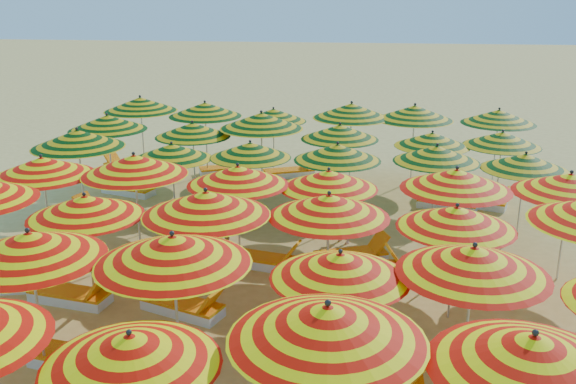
# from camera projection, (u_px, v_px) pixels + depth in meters

# --- Properties ---
(ground) EXTENTS (120.00, 120.00, 0.00)m
(ground) POSITION_uv_depth(u_px,v_px,m) (286.00, 262.00, 15.26)
(ground) COLOR #DEBB62
(ground) RESTS_ON ground
(umbrella_2) EXTENTS (2.82, 2.82, 2.37)m
(umbrella_2) POSITION_uv_depth(u_px,v_px,m) (130.00, 350.00, 7.78)
(umbrella_2) COLOR silver
(umbrella_2) RESTS_ON ground
(umbrella_3) EXTENTS (2.66, 2.66, 2.67)m
(umbrella_3) POSITION_uv_depth(u_px,v_px,m) (327.00, 323.00, 7.86)
(umbrella_3) COLOR silver
(umbrella_3) RESTS_ON ground
(umbrella_4) EXTENTS (3.15, 3.15, 2.58)m
(umbrella_4) POSITION_uv_depth(u_px,v_px,m) (533.00, 353.00, 7.38)
(umbrella_4) COLOR silver
(umbrella_4) RESTS_ON ground
(umbrella_7) EXTENTS (2.64, 2.64, 2.60)m
(umbrella_7) POSITION_uv_depth(u_px,v_px,m) (29.00, 246.00, 10.35)
(umbrella_7) COLOR silver
(umbrella_7) RESTS_ON ground
(umbrella_8) EXTENTS (2.95, 2.95, 2.66)m
(umbrella_8) POSITION_uv_depth(u_px,v_px,m) (173.00, 250.00, 10.06)
(umbrella_8) COLOR silver
(umbrella_8) RESTS_ON ground
(umbrella_9) EXTENTS (2.95, 2.95, 2.38)m
(umbrella_9) POSITION_uv_depth(u_px,v_px,m) (340.00, 266.00, 10.07)
(umbrella_9) COLOR silver
(umbrella_9) RESTS_ON ground
(umbrella_10) EXTENTS (2.98, 2.98, 2.54)m
(umbrella_10) POSITION_uv_depth(u_px,v_px,m) (474.00, 261.00, 9.92)
(umbrella_10) COLOR silver
(umbrella_10) RESTS_ON ground
(umbrella_13) EXTENTS (2.73, 2.73, 2.44)m
(umbrella_13) POSITION_uv_depth(u_px,v_px,m) (85.00, 206.00, 12.61)
(umbrella_13) COLOR silver
(umbrella_13) RESTS_ON ground
(umbrella_14) EXTENTS (2.55, 2.55, 2.64)m
(umbrella_14) POSITION_uv_depth(u_px,v_px,m) (206.00, 203.00, 12.24)
(umbrella_14) COLOR silver
(umbrella_14) RESTS_ON ground
(umbrella_15) EXTENTS (2.92, 2.92, 2.53)m
(umbrella_15) POSITION_uv_depth(u_px,v_px,m) (329.00, 206.00, 12.40)
(umbrella_15) COLOR silver
(umbrella_15) RESTS_ON ground
(umbrella_16) EXTENTS (2.58, 2.58, 2.40)m
(umbrella_16) POSITION_uv_depth(u_px,v_px,m) (456.00, 217.00, 12.09)
(umbrella_16) COLOR silver
(umbrella_16) RESTS_ON ground
(umbrella_18) EXTENTS (3.03, 3.03, 2.54)m
(umbrella_18) POSITION_uv_depth(u_px,v_px,m) (42.00, 167.00, 14.99)
(umbrella_18) COLOR silver
(umbrella_18) RESTS_ON ground
(umbrella_19) EXTENTS (2.97, 2.97, 2.63)m
(umbrella_19) POSITION_uv_depth(u_px,v_px,m) (134.00, 165.00, 14.86)
(umbrella_19) COLOR silver
(umbrella_19) RESTS_ON ground
(umbrella_20) EXTENTS (2.85, 2.85, 2.48)m
(umbrella_20) POSITION_uv_depth(u_px,v_px,m) (238.00, 175.00, 14.53)
(umbrella_20) COLOR silver
(umbrella_20) RESTS_ON ground
(umbrella_21) EXTENTS (2.74, 2.74, 2.39)m
(umbrella_21) POSITION_uv_depth(u_px,v_px,m) (329.00, 179.00, 14.49)
(umbrella_21) COLOR silver
(umbrella_21) RESTS_ON ground
(umbrella_22) EXTENTS (3.19, 3.19, 2.57)m
(umbrella_22) POSITION_uv_depth(u_px,v_px,m) (456.00, 179.00, 13.93)
(umbrella_22) COLOR silver
(umbrella_22) RESTS_ON ground
(umbrella_23) EXTENTS (3.04, 3.04, 2.55)m
(umbrella_23) POSITION_uv_depth(u_px,v_px,m) (570.00, 184.00, 13.70)
(umbrella_23) COLOR silver
(umbrella_23) RESTS_ON ground
(umbrella_24) EXTENTS (2.84, 2.84, 2.66)m
(umbrella_24) POSITION_uv_depth(u_px,v_px,m) (78.00, 139.00, 17.26)
(umbrella_24) COLOR silver
(umbrella_24) RESTS_ON ground
(umbrella_25) EXTENTS (2.57, 2.57, 2.31)m
(umbrella_25) POSITION_uv_depth(u_px,v_px,m) (172.00, 152.00, 17.18)
(umbrella_25) COLOR silver
(umbrella_25) RESTS_ON ground
(umbrella_26) EXTENTS (2.81, 2.81, 2.34)m
(umbrella_26) POSITION_uv_depth(u_px,v_px,m) (250.00, 150.00, 17.21)
(umbrella_26) COLOR silver
(umbrella_26) RESTS_ON ground
(umbrella_27) EXTENTS (2.72, 2.72, 2.43)m
(umbrella_27) POSITION_uv_depth(u_px,v_px,m) (338.00, 152.00, 16.67)
(umbrella_27) COLOR silver
(umbrella_27) RESTS_ON ground
(umbrella_28) EXTENTS (2.64, 2.64, 2.40)m
(umbrella_28) POSITION_uv_depth(u_px,v_px,m) (437.00, 154.00, 16.63)
(umbrella_28) COLOR silver
(umbrella_28) RESTS_ON ground
(umbrella_29) EXTENTS (2.23, 2.23, 2.33)m
(umbrella_29) POSITION_uv_depth(u_px,v_px,m) (525.00, 162.00, 16.12)
(umbrella_29) COLOR silver
(umbrella_29) RESTS_ON ground
(umbrella_30) EXTENTS (3.14, 3.14, 2.55)m
(umbrella_30) POSITION_uv_depth(u_px,v_px,m) (107.00, 123.00, 19.71)
(umbrella_30) COLOR silver
(umbrella_30) RESTS_ON ground
(umbrella_31) EXTENTS (2.65, 2.65, 2.42)m
(umbrella_31) POSITION_uv_depth(u_px,v_px,m) (193.00, 130.00, 19.28)
(umbrella_31) COLOR silver
(umbrella_31) RESTS_ON ground
(umbrella_32) EXTENTS (2.69, 2.69, 2.69)m
(umbrella_32) POSITION_uv_depth(u_px,v_px,m) (261.00, 121.00, 19.36)
(umbrella_32) COLOR silver
(umbrella_32) RESTS_ON ground
(umbrella_33) EXTENTS (2.73, 2.73, 2.44)m
(umbrella_33) POSITION_uv_depth(u_px,v_px,m) (340.00, 132.00, 18.89)
(umbrella_33) COLOR silver
(umbrella_33) RESTS_ON ground
(umbrella_34) EXTENTS (2.83, 2.83, 2.31)m
(umbrella_34) POSITION_uv_depth(u_px,v_px,m) (432.00, 140.00, 18.50)
(umbrella_34) COLOR silver
(umbrella_34) RESTS_ON ground
(umbrella_35) EXTENTS (2.77, 2.77, 2.35)m
(umbrella_35) POSITION_uv_depth(u_px,v_px,m) (502.00, 139.00, 18.38)
(umbrella_35) COLOR silver
(umbrella_35) RESTS_ON ground
(umbrella_36) EXTENTS (3.25, 3.25, 2.68)m
(umbrella_36) POSITION_uv_depth(u_px,v_px,m) (140.00, 104.00, 22.10)
(umbrella_36) COLOR silver
(umbrella_36) RESTS_ON ground
(umbrella_37) EXTENTS (3.11, 3.11, 2.61)m
(umbrella_37) POSITION_uv_depth(u_px,v_px,m) (205.00, 109.00, 21.52)
(umbrella_37) COLOR silver
(umbrella_37) RESTS_ON ground
(umbrella_38) EXTENTS (2.58, 2.58, 2.37)m
(umbrella_38) POSITION_uv_depth(u_px,v_px,m) (273.00, 115.00, 21.66)
(umbrella_38) COLOR silver
(umbrella_38) RESTS_ON ground
(umbrella_39) EXTENTS (2.62, 2.62, 2.69)m
(umbrella_39) POSITION_uv_depth(u_px,v_px,m) (351.00, 111.00, 20.90)
(umbrella_39) COLOR silver
(umbrella_39) RESTS_ON ground
(umbrella_40) EXTENTS (2.60, 2.60, 2.67)m
(umbrella_40) POSITION_uv_depth(u_px,v_px,m) (415.00, 113.00, 20.70)
(umbrella_40) COLOR silver
(umbrella_40) RESTS_ON ground
(umbrella_41) EXTENTS (3.16, 3.16, 2.54)m
(umbrella_41) POSITION_uv_depth(u_px,v_px,m) (499.00, 117.00, 20.65)
(umbrella_41) COLOR silver
(umbrella_41) RESTS_ON ground
(lounger_1) EXTENTS (1.81, 0.88, 0.69)m
(lounger_1) POSITION_uv_depth(u_px,v_px,m) (81.00, 359.00, 11.04)
(lounger_1) COLOR white
(lounger_1) RESTS_ON ground
(lounger_2) EXTENTS (1.74, 0.59, 0.69)m
(lounger_2) POSITION_uv_depth(u_px,v_px,m) (373.00, 381.00, 10.45)
(lounger_2) COLOR white
(lounger_2) RESTS_ON ground
(lounger_3) EXTENTS (1.82, 0.95, 0.69)m
(lounger_3) POSITION_uv_depth(u_px,v_px,m) (16.00, 283.00, 13.88)
(lounger_3) COLOR white
(lounger_3) RESTS_ON ground
(lounger_4) EXTENTS (1.81, 0.89, 0.69)m
(lounger_4) POSITION_uv_depth(u_px,v_px,m) (72.00, 295.00, 13.31)
(lounger_4) COLOR white
(lounger_4) RESTS_ON ground
(lounger_5) EXTENTS (1.83, 1.15, 0.69)m
(lounger_5) POSITION_uv_depth(u_px,v_px,m) (184.00, 306.00, 12.86)
(lounger_5) COLOR white
(lounger_5) RESTS_ON ground
(lounger_6) EXTENTS (1.82, 0.97, 0.69)m
(lounger_6) POSITION_uv_depth(u_px,v_px,m) (264.00, 260.00, 14.99)
(lounger_6) COLOR white
(lounger_6) RESTS_ON ground
(lounger_7) EXTENTS (1.83, 1.16, 0.69)m
(lounger_7) POSITION_uv_depth(u_px,v_px,m) (353.00, 256.00, 15.25)
(lounger_7) COLOR white
(lounger_7) RESTS_ON ground
(lounger_8) EXTENTS (1.81, 0.92, 0.69)m
(lounger_8) POSITION_uv_depth(u_px,v_px,m) (422.00, 268.00, 14.60)
(lounger_8) COLOR white
(lounger_8) RESTS_ON ground
(lounger_9) EXTENTS (1.83, 1.12, 0.69)m
(lounger_9) POSITION_uv_depth(u_px,v_px,m) (103.00, 215.00, 17.90)
(lounger_9) COLOR white
(lounger_9) RESTS_ON ground
(lounger_10) EXTENTS (1.74, 0.60, 0.69)m
(lounger_10) POSITION_uv_depth(u_px,v_px,m) (231.00, 215.00, 17.94)
(lounger_10) COLOR white
(lounger_10) RESTS_ON ground
(lounger_11) EXTENTS (1.83, 1.09, 0.69)m
(lounger_11) POSITION_uv_depth(u_px,v_px,m) (318.00, 220.00, 17.54)
(lounger_11) COLOR white
(lounger_11) RESTS_ON ground
(lounger_12) EXTENTS (1.83, 1.10, 0.69)m
(lounger_12) POSITION_uv_depth(u_px,v_px,m) (127.00, 189.00, 20.20)
(lounger_12) COLOR white
(lounger_12) RESTS_ON ground
(lounger_13) EXTENTS (1.83, 1.07, 0.69)m
(lounger_13) POSITION_uv_depth(u_px,v_px,m) (449.00, 204.00, 18.83)
(lounger_13) COLOR white
(lounger_13) RESTS_ON ground
(lounger_14) EXTENTS (1.83, 1.13, 0.69)m
(lounger_14) POSITION_uv_depth(u_px,v_px,m) (478.00, 202.00, 19.03)
(lounger_14) COLOR white
(lounger_14) RESTS_ON ground
(lounger_15) EXTENTS (1.83, 1.11, 0.69)m
(lounger_15) POSITION_uv_depth(u_px,v_px,m) (127.00, 167.00, 22.65)
(lounger_15) COLOR white
(lounger_15) RESTS_ON ground
(lounger_16) EXTENTS (1.82, 1.21, 0.69)m
(lounger_16) POSITION_uv_depth(u_px,v_px,m) (226.00, 169.00, 22.34)
(lounger_16) COLOR white
(lounger_16) RESTS_ON ground
(lounger_17) EXTENTS (1.82, 1.20, 0.69)m
(lounger_17) POSITION_uv_depth(u_px,v_px,m) (290.00, 172.00, 22.02)
(lounger_17) COLOR white
(lounger_17) RESTS_ON ground
(beachgoer_a) EXTENTS (0.59, 0.56, 1.36)m
(beachgoer_a) POSITION_uv_depth(u_px,v_px,m) (345.00, 218.00, 16.23)
(beachgoer_a) COLOR tan
(beachgoer_a) RESTS_ON ground
(beachgoer_b) EXTENTS (0.83, 0.78, 1.35)m
(beachgoer_b) POSITION_uv_depth(u_px,v_px,m) (222.00, 224.00, 15.83)
(beachgoer_b) COLOR tan
(beachgoer_b) RESTS_ON ground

